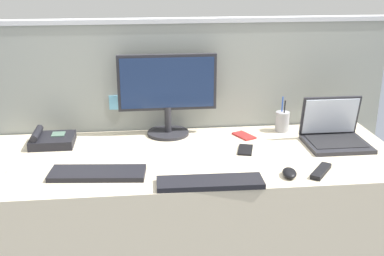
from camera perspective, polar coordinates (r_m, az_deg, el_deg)
desk at (r=2.49m, az=0.13°, el=-11.14°), size 1.98×0.77×0.74m
cubicle_divider at (r=2.75m, az=-0.86°, el=-1.23°), size 2.22×0.08×1.34m
desktop_monitor at (r=2.54m, az=-2.90°, el=4.49°), size 0.51×0.22×0.43m
laptop at (r=2.56m, az=16.24°, el=-0.56°), size 0.30×0.27×0.23m
desk_phone at (r=2.54m, az=-16.13°, el=-1.32°), size 0.21×0.19×0.08m
keyboard_main at (r=2.03m, az=2.13°, el=-6.36°), size 0.44×0.13×0.02m
keyboard_spare at (r=2.15m, az=-10.96°, el=-5.21°), size 0.42×0.19×0.02m
computer_mouse_right_hand at (r=2.14m, az=11.30°, el=-5.16°), size 0.07×0.11×0.03m
pen_cup at (r=2.68m, az=10.49°, el=0.78°), size 0.07×0.07×0.19m
cell_phone_black_slab at (r=2.39m, az=6.24°, el=-2.54°), size 0.10×0.15×0.01m
cell_phone_red_case at (r=2.58m, az=6.09°, el=-0.90°), size 0.12×0.14×0.01m
tv_remote at (r=2.20m, az=14.82°, el=-4.89°), size 0.14×0.16×0.02m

